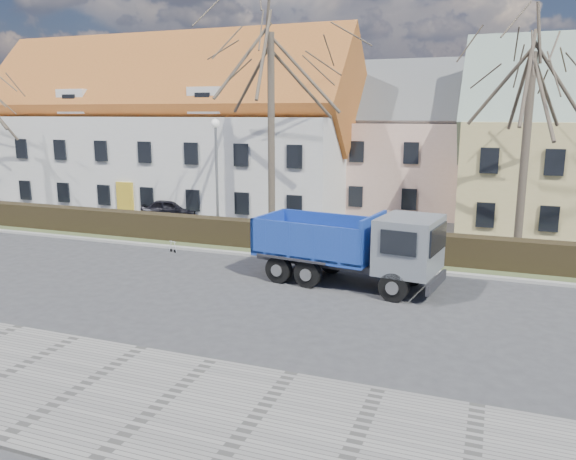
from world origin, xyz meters
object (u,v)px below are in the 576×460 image
at_px(dump_truck, 340,246).
at_px(cart_frame, 170,245).
at_px(streetlight, 217,180).
at_px(parked_car_a, 172,209).

xyz_separation_m(dump_truck, cart_frame, (-8.86, 2.00, -1.17)).
distance_m(streetlight, cart_frame, 4.24).
distance_m(dump_truck, streetlight, 9.49).
bearing_deg(streetlight, parked_car_a, 142.27).
height_order(dump_truck, parked_car_a, dump_truck).
xyz_separation_m(streetlight, parked_car_a, (-5.39, 4.17, -2.49)).
bearing_deg(streetlight, dump_truck, -32.45).
xyz_separation_m(dump_truck, parked_car_a, (-13.27, 9.18, -0.83)).
height_order(streetlight, parked_car_a, streetlight).
bearing_deg(cart_frame, streetlight, 71.92).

